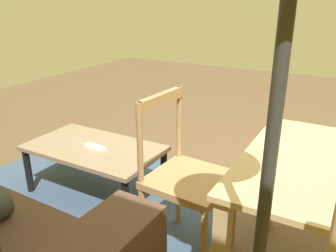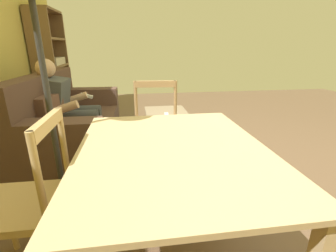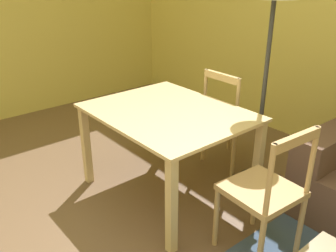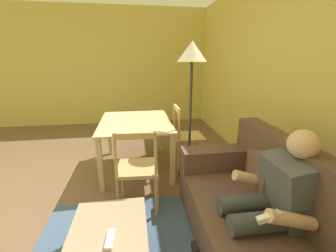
# 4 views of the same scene
# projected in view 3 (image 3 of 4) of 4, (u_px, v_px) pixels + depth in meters

# --- Properties ---
(dining_table) EXTENTS (1.23, 0.98, 0.73)m
(dining_table) POSITION_uv_depth(u_px,v_px,m) (168.00, 123.00, 2.86)
(dining_table) COLOR #D1B27F
(dining_table) RESTS_ON ground_plane
(dining_chair_near_wall) EXTENTS (0.42, 0.42, 0.92)m
(dining_chair_near_wall) POSITION_uv_depth(u_px,v_px,m) (231.00, 119.00, 3.38)
(dining_chair_near_wall) COLOR tan
(dining_chair_near_wall) RESTS_ON ground_plane
(dining_chair_facing_couch) EXTENTS (0.45, 0.45, 0.92)m
(dining_chair_facing_couch) POSITION_uv_depth(u_px,v_px,m) (265.00, 193.00, 2.26)
(dining_chair_facing_couch) COLOR tan
(dining_chair_facing_couch) RESTS_ON ground_plane
(floor_lamp) EXTENTS (0.36, 0.36, 1.78)m
(floor_lamp) POSITION_uv_depth(u_px,v_px,m) (274.00, 4.00, 2.66)
(floor_lamp) COLOR black
(floor_lamp) RESTS_ON ground_plane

